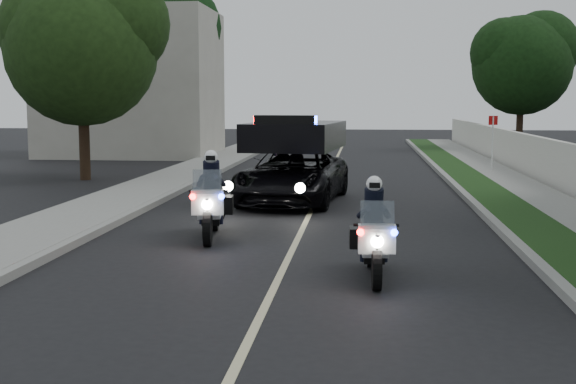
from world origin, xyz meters
name	(u,v)px	position (x,y,z in m)	size (l,w,h in m)	color
ground	(267,303)	(0.00, 0.00, 0.00)	(120.00, 120.00, 0.00)	black
curb_right	(472,202)	(4.10, 10.00, 0.07)	(0.20, 60.00, 0.15)	gray
grass_verge	(499,202)	(4.80, 10.00, 0.08)	(1.20, 60.00, 0.16)	#193814
sidewalk_right	(550,203)	(6.10, 10.00, 0.08)	(1.40, 60.00, 0.16)	gray
curb_left	(165,198)	(-4.10, 10.00, 0.07)	(0.20, 60.00, 0.15)	gray
sidewalk_left	(126,197)	(-5.20, 10.00, 0.08)	(2.00, 60.00, 0.16)	gray
building_far	(132,84)	(-10.00, 26.00, 3.50)	(8.00, 6.00, 7.00)	#A8A396
lane_marking	(315,202)	(0.00, 10.00, 0.00)	(0.12, 50.00, 0.01)	#BFB78C
police_moto_left	(211,238)	(-1.72, 4.63, 0.00)	(0.72, 2.05, 1.74)	silver
police_moto_right	(373,277)	(1.45, 1.61, 0.00)	(0.65, 1.84, 1.57)	silver
police_suv	(293,202)	(-0.59, 9.97, 0.00)	(2.39, 5.15, 2.50)	black
bicycle	(278,166)	(-2.24, 20.74, 0.00)	(0.60, 1.72, 0.90)	black
cyclist	(278,166)	(-2.24, 20.74, 0.00)	(0.65, 0.43, 1.81)	black
sign_post	(491,174)	(6.00, 18.50, 0.00)	(0.35, 0.35, 2.21)	#AF0C29
tree_right_e	(519,151)	(9.60, 31.66, 0.00)	(5.30, 5.30, 8.83)	black
tree_left_near	(86,180)	(-8.22, 14.89, 0.00)	(5.11, 5.11, 8.52)	#1E3B13
tree_left_far	(153,154)	(-9.43, 27.40, 0.00)	(6.14, 6.14, 10.23)	black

